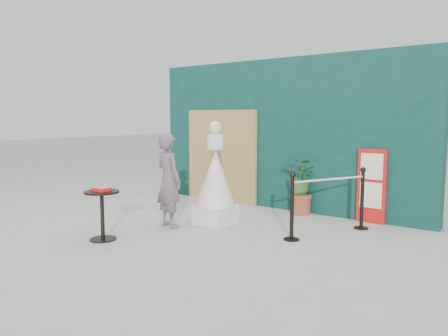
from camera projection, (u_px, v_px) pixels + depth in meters
ground at (175, 242)px, 6.49m from camera, size 60.00×60.00×0.00m
back_wall at (283, 134)px, 8.80m from camera, size 6.00×0.30×3.00m
bamboo_fence at (221, 156)px, 9.53m from camera, size 1.80×0.08×2.00m
woman at (169, 180)px, 7.31m from camera, size 0.65×0.51×1.59m
menu_board at (372, 186)px, 7.60m from camera, size 0.50×0.07×1.30m
statue at (216, 182)px, 7.54m from camera, size 0.70×0.70×1.78m
cafe_table at (102, 207)px, 6.56m from camera, size 0.52×0.52×0.75m
food_basket at (102, 189)px, 6.53m from camera, size 0.26×0.19×0.11m
planter at (301, 182)px, 8.32m from camera, size 0.63×0.55×1.08m
stanchion_barrier at (329, 203)px, 6.88m from camera, size 0.84×1.54×1.03m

